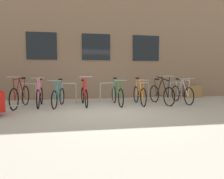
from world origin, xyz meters
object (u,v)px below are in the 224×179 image
object	(u,v)px
bicycle_orange	(139,94)
bicycle_silver	(182,93)
bicycle_maroon	(20,96)
bicycle_pink	(40,96)
bicycle_black	(161,94)
bicycle_teal	(58,96)
planter_box	(193,91)
bicycle_green	(117,95)
bicycle_red	(84,95)

from	to	relation	value
bicycle_orange	bicycle_silver	bearing A→B (deg)	3.62
bicycle_maroon	bicycle_pink	bearing A→B (deg)	11.59
bicycle_black	bicycle_teal	distance (m)	3.87
bicycle_black	bicycle_orange	world-z (taller)	bicycle_black
bicycle_pink	bicycle_maroon	xyz separation A→B (m)	(-0.62, -0.13, 0.02)
planter_box	bicycle_orange	bearing A→B (deg)	-153.59
bicycle_pink	bicycle_black	bearing A→B (deg)	-2.46
bicycle_green	bicycle_orange	bearing A→B (deg)	-3.41
bicycle_pink	bicycle_orange	world-z (taller)	bicycle_pink
bicycle_silver	planter_box	size ratio (longest dim) A/B	2.50
bicycle_pink	planter_box	distance (m)	7.07
bicycle_black	bicycle_red	bearing A→B (deg)	177.11
bicycle_teal	bicycle_red	size ratio (longest dim) A/B	0.94
bicycle_black	bicycle_silver	distance (m)	0.95
bicycle_red	bicycle_orange	bearing A→B (deg)	-3.39
bicycle_teal	bicycle_red	xyz separation A→B (m)	(0.92, 0.12, 0.01)
bicycle_silver	bicycle_pink	bearing A→B (deg)	179.42
bicycle_teal	planter_box	world-z (taller)	bicycle_teal
bicycle_orange	bicycle_teal	bearing A→B (deg)	179.92
bicycle_red	bicycle_teal	bearing A→B (deg)	-172.57
bicycle_silver	planter_box	bearing A→B (deg)	46.16
bicycle_teal	bicycle_orange	bearing A→B (deg)	-0.08
bicycle_pink	bicycle_silver	bearing A→B (deg)	-0.58
bicycle_black	bicycle_orange	xyz separation A→B (m)	(-0.87, 0.03, -0.01)
bicycle_silver	bicycle_red	xyz separation A→B (m)	(-3.89, 0.01, -0.01)
bicycle_green	bicycle_red	bearing A→B (deg)	176.62
bicycle_green	bicycle_silver	size ratio (longest dim) A/B	1.01
bicycle_red	bicycle_pink	bearing A→B (deg)	178.32
bicycle_green	bicycle_teal	distance (m)	2.14
bicycle_teal	bicycle_maroon	bearing A→B (deg)	178.33
bicycle_red	planter_box	size ratio (longest dim) A/B	2.48
bicycle_orange	bicycle_silver	world-z (taller)	bicycle_orange
bicycle_teal	planter_box	xyz separation A→B (m)	(6.25, 1.61, -0.06)
bicycle_red	planter_box	bearing A→B (deg)	15.60
bicycle_maroon	bicycle_silver	world-z (taller)	bicycle_maroon
bicycle_silver	planter_box	distance (m)	2.08
bicycle_black	bicycle_pink	bearing A→B (deg)	177.54
bicycle_pink	bicycle_silver	xyz separation A→B (m)	(5.48, -0.06, 0.00)
bicycle_pink	bicycle_orange	distance (m)	3.68
bicycle_green	bicycle_silver	xyz separation A→B (m)	(2.67, 0.06, 0.00)
bicycle_pink	bicycle_red	bearing A→B (deg)	-1.68
bicycle_green	bicycle_maroon	bearing A→B (deg)	-179.85
bicycle_maroon	bicycle_orange	size ratio (longest dim) A/B	1.06
bicycle_pink	planter_box	bearing A→B (deg)	11.78
bicycle_orange	bicycle_teal	distance (m)	3.00
bicycle_pink	bicycle_maroon	world-z (taller)	bicycle_maroon
bicycle_black	bicycle_teal	world-z (taller)	bicycle_black
bicycle_orange	bicycle_silver	xyz separation A→B (m)	(1.81, 0.11, -0.00)
bicycle_maroon	bicycle_red	distance (m)	2.21
planter_box	bicycle_teal	bearing A→B (deg)	-165.56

